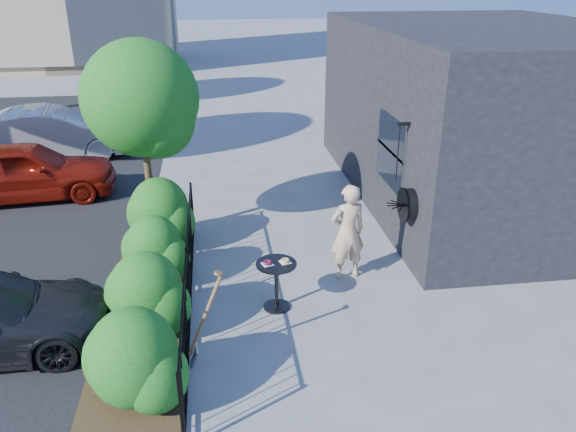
{
  "coord_description": "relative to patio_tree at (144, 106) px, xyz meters",
  "views": [
    {
      "loc": [
        -0.98,
        -8.0,
        5.09
      ],
      "look_at": [
        0.23,
        0.81,
        1.2
      ],
      "focal_mm": 35.0,
      "sensor_mm": 36.0,
      "label": 1
    }
  ],
  "objects": [
    {
      "name": "ground",
      "position": [
        2.24,
        -2.76,
        -2.76
      ],
      "size": [
        120.0,
        120.0,
        0.0
      ],
      "primitive_type": "plane",
      "color": "gray",
      "rests_on": "ground"
    },
    {
      "name": "shop_building",
      "position": [
        7.73,
        1.74,
        -0.76
      ],
      "size": [
        6.22,
        9.0,
        4.0
      ],
      "color": "black",
      "rests_on": "ground"
    },
    {
      "name": "fence",
      "position": [
        0.74,
        -2.76,
        -2.2
      ],
      "size": [
        0.05,
        6.05,
        1.1
      ],
      "color": "black",
      "rests_on": "ground"
    },
    {
      "name": "planting_bed",
      "position": [
        0.04,
        -2.76,
        -2.72
      ],
      "size": [
        1.3,
        6.0,
        0.08
      ],
      "primitive_type": "cube",
      "color": "#382616",
      "rests_on": "ground"
    },
    {
      "name": "shrubs",
      "position": [
        0.14,
        -2.66,
        -2.06
      ],
      "size": [
        1.1,
        5.6,
        1.24
      ],
      "color": "#145917",
      "rests_on": "ground"
    },
    {
      "name": "patio_tree",
      "position": [
        0.0,
        0.0,
        0.0
      ],
      "size": [
        2.2,
        2.2,
        3.94
      ],
      "color": "#3F2B19",
      "rests_on": "ground"
    },
    {
      "name": "cafe_table",
      "position": [
        2.14,
        -2.93,
        -2.19
      ],
      "size": [
        0.66,
        0.66,
        0.88
      ],
      "rotation": [
        0.0,
        0.0,
        0.3
      ],
      "color": "black",
      "rests_on": "ground"
    },
    {
      "name": "woman",
      "position": [
        3.5,
        -2.08,
        -1.88
      ],
      "size": [
        0.71,
        0.54,
        1.77
      ],
      "primitive_type": "imported",
      "rotation": [
        0.0,
        0.0,
        3.33
      ],
      "color": "tan",
      "rests_on": "ground"
    },
    {
      "name": "shovel",
      "position": [
        0.98,
        -4.22,
        -2.11
      ],
      "size": [
        0.55,
        0.19,
        1.5
      ],
      "color": "brown",
      "rests_on": "ground"
    },
    {
      "name": "car_red",
      "position": [
        -3.26,
        2.69,
        -2.06
      ],
      "size": [
        4.28,
        2.08,
        1.41
      ],
      "primitive_type": "imported",
      "rotation": [
        0.0,
        0.0,
        1.67
      ],
      "color": "maroon",
      "rests_on": "ground"
    },
    {
      "name": "car_silver",
      "position": [
        -3.4,
        5.92,
        -2.01
      ],
      "size": [
        4.73,
        2.19,
        1.5
      ],
      "primitive_type": "imported",
      "rotation": [
        0.0,
        0.0,
        1.71
      ],
      "color": "#BCBCC1",
      "rests_on": "ground"
    }
  ]
}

